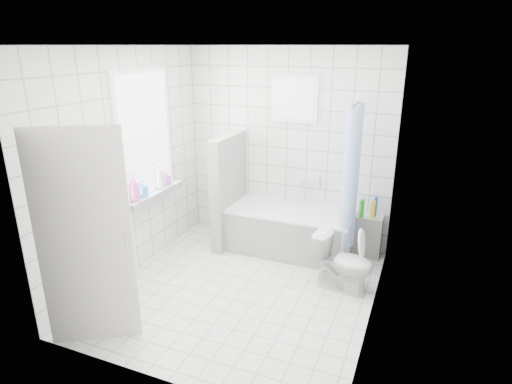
% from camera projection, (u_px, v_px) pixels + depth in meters
% --- Properties ---
extents(ground, '(3.00, 3.00, 0.00)m').
position_uv_depth(ground, '(242.00, 289.00, 4.80)').
color(ground, white).
rests_on(ground, ground).
extents(ceiling, '(3.00, 3.00, 0.00)m').
position_uv_depth(ceiling, '(239.00, 45.00, 3.96)').
color(ceiling, white).
rests_on(ceiling, ground).
extents(wall_back, '(2.80, 0.02, 2.60)m').
position_uv_depth(wall_back, '(287.00, 148.00, 5.69)').
color(wall_back, white).
rests_on(wall_back, ground).
extents(wall_front, '(2.80, 0.02, 2.60)m').
position_uv_depth(wall_front, '(155.00, 236.00, 3.07)').
color(wall_front, white).
rests_on(wall_front, ground).
extents(wall_left, '(0.02, 3.00, 2.60)m').
position_uv_depth(wall_left, '(129.00, 165.00, 4.88)').
color(wall_left, white).
rests_on(wall_left, ground).
extents(wall_right, '(0.02, 3.00, 2.60)m').
position_uv_depth(wall_right, '(381.00, 196.00, 3.88)').
color(wall_right, white).
rests_on(wall_right, ground).
extents(window_left, '(0.01, 0.90, 1.40)m').
position_uv_depth(window_left, '(146.00, 135.00, 5.03)').
color(window_left, white).
rests_on(window_left, wall_left).
extents(window_back, '(0.50, 0.01, 0.50)m').
position_uv_depth(window_back, '(294.00, 99.00, 5.41)').
color(window_back, white).
rests_on(window_back, wall_back).
extents(window_sill, '(0.18, 1.02, 0.08)m').
position_uv_depth(window_sill, '(154.00, 194.00, 5.25)').
color(window_sill, white).
rests_on(window_sill, wall_left).
extents(door, '(0.70, 0.45, 2.00)m').
position_uv_depth(door, '(85.00, 241.00, 3.69)').
color(door, silver).
rests_on(door, ground).
extents(bathtub, '(1.61, 0.77, 0.58)m').
position_uv_depth(bathtub, '(291.00, 230.00, 5.62)').
color(bathtub, white).
rests_on(bathtub, ground).
extents(partition_wall, '(0.15, 0.85, 1.50)m').
position_uv_depth(partition_wall, '(229.00, 190.00, 5.74)').
color(partition_wall, white).
rests_on(partition_wall, ground).
extents(tiled_ledge, '(0.40, 0.24, 0.55)m').
position_uv_depth(tiled_ledge, '(366.00, 235.00, 5.52)').
color(tiled_ledge, white).
rests_on(tiled_ledge, ground).
extents(toilet, '(0.68, 0.45, 0.65)m').
position_uv_depth(toilet, '(343.00, 262.00, 4.72)').
color(toilet, white).
rests_on(toilet, ground).
extents(curtain_rod, '(0.02, 0.80, 0.02)m').
position_uv_depth(curtain_rod, '(358.00, 102.00, 4.78)').
color(curtain_rod, silver).
rests_on(curtain_rod, wall_back).
extents(shower_curtain, '(0.14, 0.48, 1.78)m').
position_uv_depth(shower_curtain, '(350.00, 182.00, 4.95)').
color(shower_curtain, '#4C83E0').
rests_on(shower_curtain, curtain_rod).
extents(tub_faucet, '(0.18, 0.06, 0.06)m').
position_uv_depth(tub_faucet, '(307.00, 184.00, 5.70)').
color(tub_faucet, silver).
rests_on(tub_faucet, wall_back).
extents(sill_bottles, '(0.13, 0.78, 0.33)m').
position_uv_depth(sill_bottles, '(150.00, 182.00, 5.12)').
color(sill_bottles, silver).
rests_on(sill_bottles, window_sill).
extents(ledge_bottles, '(0.21, 0.17, 0.26)m').
position_uv_depth(ledge_bottles, '(370.00, 208.00, 5.34)').
color(ledge_bottles, blue).
rests_on(ledge_bottles, tiled_ledge).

